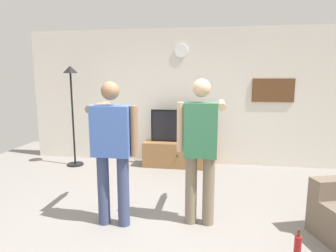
% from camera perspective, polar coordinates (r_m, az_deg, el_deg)
% --- Properties ---
extents(ground_plane, '(8.40, 8.40, 0.00)m').
position_cam_1_polar(ground_plane, '(3.54, -3.18, -20.39)').
color(ground_plane, gray).
extents(back_wall, '(6.40, 0.10, 2.70)m').
position_cam_1_polar(back_wall, '(6.00, 2.69, 5.61)').
color(back_wall, silver).
rests_on(back_wall, ground_plane).
extents(tv_stand, '(1.38, 0.45, 0.49)m').
position_cam_1_polar(tv_stand, '(5.84, 2.06, -5.51)').
color(tv_stand, olive).
rests_on(tv_stand, ground_plane).
extents(television, '(1.11, 0.07, 0.63)m').
position_cam_1_polar(television, '(5.76, 2.15, 0.01)').
color(television, black).
rests_on(television, tv_stand).
extents(wall_clock, '(0.26, 0.03, 0.26)m').
position_cam_1_polar(wall_clock, '(5.94, 2.54, 14.41)').
color(wall_clock, white).
extents(framed_picture, '(0.78, 0.04, 0.45)m').
position_cam_1_polar(framed_picture, '(6.00, 19.71, 6.54)').
color(framed_picture, brown).
extents(floor_lamp, '(0.32, 0.32, 1.97)m').
position_cam_1_polar(floor_lamp, '(6.03, -18.20, 5.71)').
color(floor_lamp, black).
rests_on(floor_lamp, ground_plane).
extents(person_standing_nearer_lamp, '(0.63, 0.78, 1.72)m').
position_cam_1_polar(person_standing_nearer_lamp, '(3.49, -10.76, -3.65)').
color(person_standing_nearer_lamp, '#384266').
rests_on(person_standing_nearer_lamp, ground_plane).
extents(person_standing_nearer_couch, '(0.56, 0.78, 1.75)m').
position_cam_1_polar(person_standing_nearer_couch, '(3.47, 6.35, -3.56)').
color(person_standing_nearer_couch, '#7A6B56').
rests_on(person_standing_nearer_couch, ground_plane).
extents(beverage_bottle, '(0.07, 0.07, 0.34)m').
position_cam_1_polar(beverage_bottle, '(3.28, 23.80, -21.03)').
color(beverage_bottle, maroon).
rests_on(beverage_bottle, ground_plane).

